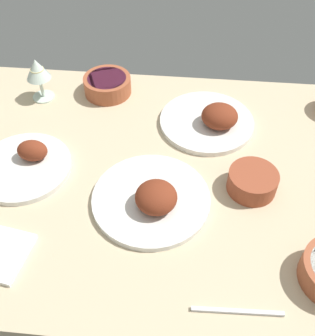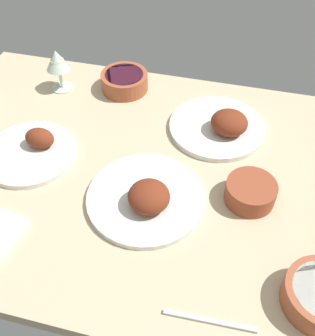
% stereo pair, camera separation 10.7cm
% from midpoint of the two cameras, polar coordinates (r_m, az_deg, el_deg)
% --- Properties ---
extents(dining_table, '(1.40, 0.90, 0.04)m').
position_cam_midpoint_polar(dining_table, '(1.10, 2.78, -1.56)').
color(dining_table, '#C6B28E').
rests_on(dining_table, ground).
extents(plate_far_side, '(0.28, 0.28, 0.08)m').
position_cam_midpoint_polar(plate_far_side, '(1.21, 11.45, 5.75)').
color(plate_far_side, silver).
rests_on(plate_far_side, dining_table).
extents(plate_near_viewer, '(0.30, 0.30, 0.08)m').
position_cam_midpoint_polar(plate_near_viewer, '(1.00, 1.52, -4.34)').
color(plate_near_viewer, silver).
rests_on(plate_near_viewer, dining_table).
extents(plate_center_main, '(0.26, 0.26, 0.07)m').
position_cam_midpoint_polar(plate_center_main, '(1.16, -14.74, 2.32)').
color(plate_center_main, silver).
rests_on(plate_center_main, dining_table).
extents(bowl_soup, '(0.13, 0.13, 0.06)m').
position_cam_midpoint_polar(bowl_soup, '(1.04, 15.85, -3.37)').
color(bowl_soup, brown).
rests_on(bowl_soup, dining_table).
extents(bowl_onions, '(0.15, 0.15, 0.06)m').
position_cam_midpoint_polar(bowl_onions, '(1.35, -2.35, 12.05)').
color(bowl_onions, '#A35133').
rests_on(bowl_onions, dining_table).
extents(wine_glass, '(0.08, 0.08, 0.14)m').
position_cam_midpoint_polar(wine_glass, '(1.34, -11.64, 14.30)').
color(wine_glass, silver).
rests_on(wine_glass, dining_table).
extents(spoon_loose, '(0.19, 0.02, 0.01)m').
position_cam_midpoint_polar(spoon_loose, '(0.88, 11.09, -20.58)').
color(spoon_loose, silver).
rests_on(spoon_loose, dining_table).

